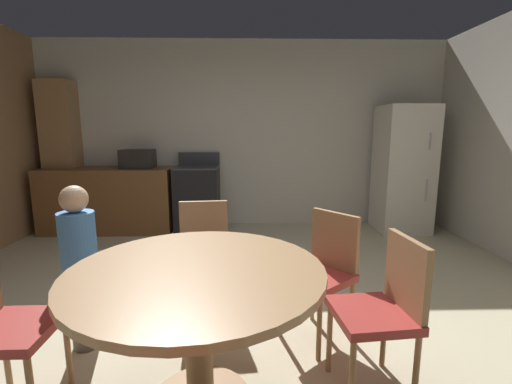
# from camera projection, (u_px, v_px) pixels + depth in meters

# --- Properties ---
(ground_plane) EXTENTS (14.00, 14.00, 0.00)m
(ground_plane) POSITION_uv_depth(u_px,v_px,m) (239.00, 329.00, 2.53)
(ground_plane) COLOR beige
(wall_back) EXTENTS (6.20, 0.12, 2.70)m
(wall_back) POSITION_uv_depth(u_px,v_px,m) (243.00, 135.00, 5.23)
(wall_back) COLOR beige
(wall_back) RESTS_ON ground
(kitchen_counter) EXTENTS (1.80, 0.60, 0.90)m
(kitchen_counter) POSITION_uv_depth(u_px,v_px,m) (109.00, 200.00, 4.95)
(kitchen_counter) COLOR brown
(kitchen_counter) RESTS_ON ground
(pantry_column) EXTENTS (0.44, 0.36, 2.10)m
(pantry_column) POSITION_uv_depth(u_px,v_px,m) (63.00, 156.00, 5.00)
(pantry_column) COLOR #9E754C
(pantry_column) RESTS_ON ground
(oven_range) EXTENTS (0.60, 0.60, 1.10)m
(oven_range) POSITION_uv_depth(u_px,v_px,m) (198.00, 198.00, 4.98)
(oven_range) COLOR black
(oven_range) RESTS_ON ground
(refrigerator) EXTENTS (0.68, 0.68, 1.76)m
(refrigerator) POSITION_uv_depth(u_px,v_px,m) (403.00, 169.00, 4.92)
(refrigerator) COLOR silver
(refrigerator) RESTS_ON ground
(microwave) EXTENTS (0.44, 0.32, 0.26)m
(microwave) POSITION_uv_depth(u_px,v_px,m) (138.00, 159.00, 4.85)
(microwave) COLOR black
(microwave) RESTS_ON kitchen_counter
(dining_table) EXTENTS (1.26, 1.26, 0.76)m
(dining_table) POSITION_uv_depth(u_px,v_px,m) (198.00, 297.00, 1.74)
(dining_table) COLOR #9E754C
(dining_table) RESTS_ON ground
(chair_northeast) EXTENTS (0.56, 0.56, 0.87)m
(chair_northeast) POSITION_uv_depth(u_px,v_px,m) (323.00, 267.00, 2.39)
(chair_northeast) COLOR #9E754C
(chair_northeast) RESTS_ON ground
(chair_east) EXTENTS (0.44, 0.44, 0.87)m
(chair_east) POSITION_uv_depth(u_px,v_px,m) (384.00, 305.00, 1.88)
(chair_east) COLOR #9E754C
(chair_east) RESTS_ON ground
(chair_north) EXTENTS (0.43, 0.43, 0.87)m
(chair_north) POSITION_uv_depth(u_px,v_px,m) (204.00, 250.00, 2.73)
(chair_north) COLOR #9E754C
(chair_north) RESTS_ON ground
(person_child) EXTENTS (0.30, 0.30, 1.09)m
(person_child) POSITION_uv_depth(u_px,v_px,m) (80.00, 264.00, 2.24)
(person_child) COLOR #665B51
(person_child) RESTS_ON ground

